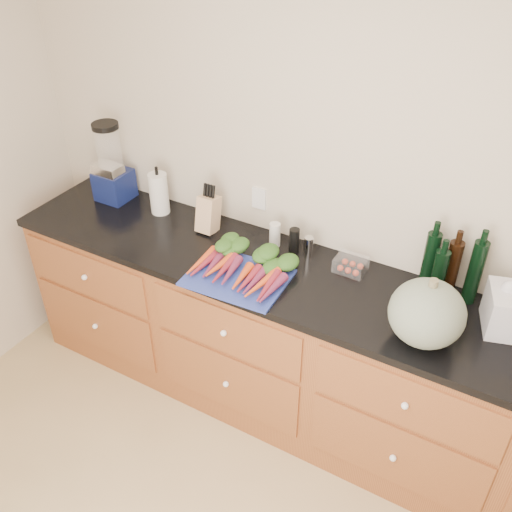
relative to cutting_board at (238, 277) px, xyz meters
The scene contains 14 objects.
wall_back 0.76m from the cutting_board, 46.29° to the left, with size 4.10×0.05×2.60m, color beige.
cabinets 0.70m from the cutting_board, 18.59° to the left, with size 3.60×0.64×0.90m.
countertop 0.49m from the cutting_board, 19.04° to the left, with size 3.64×0.62×0.04m, color black.
cutting_board is the anchor object (origin of this frame).
carrots 0.06m from the cutting_board, 90.00° to the left, with size 0.47×0.34×0.07m.
squash 0.90m from the cutting_board, ahead, with size 0.31×0.31×0.28m, color #5E6D5B.
blender_appliance 1.10m from the cutting_board, 162.94° to the left, with size 0.19×0.19×0.47m.
paper_towel 0.78m from the cutting_board, 155.56° to the left, with size 0.11×0.11×0.24m, color silver.
knife_block 0.48m from the cutting_board, 140.31° to the left, with size 0.10×0.10×0.20m, color tan.
grinder_salt 0.35m from the cutting_board, 86.40° to the left, with size 0.06×0.06×0.13m, color silver.
grinder_pepper 0.37m from the cutting_board, 68.61° to the left, with size 0.05×0.05×0.13m, color black.
canister_chrome 0.41m from the cutting_board, 57.66° to the left, with size 0.05×0.05×0.11m, color silver.
tomato_box 0.56m from the cutting_board, 36.42° to the left, with size 0.15×0.12×0.07m, color white.
bottles 0.98m from the cutting_board, 22.42° to the left, with size 0.27×0.14×0.32m.
Camera 1 is at (0.69, -0.71, 2.62)m, focal length 40.00 mm.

